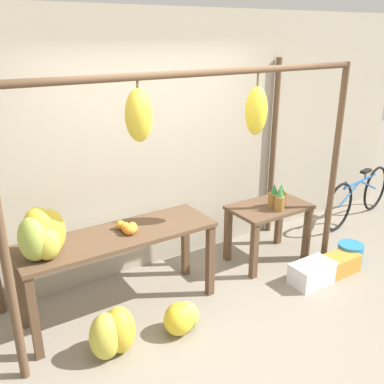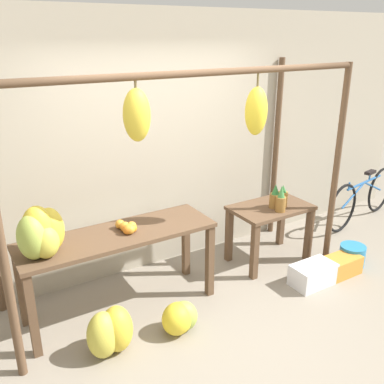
{
  "view_description": "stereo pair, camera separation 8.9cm",
  "coord_description": "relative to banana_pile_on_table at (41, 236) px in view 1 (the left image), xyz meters",
  "views": [
    {
      "loc": [
        -2.03,
        -2.47,
        2.55
      ],
      "look_at": [
        0.1,
        0.88,
        1.07
      ],
      "focal_mm": 40.0,
      "sensor_mm": 36.0,
      "label": 1
    },
    {
      "loc": [
        -1.95,
        -2.51,
        2.55
      ],
      "look_at": [
        0.1,
        0.88,
        1.07
      ],
      "focal_mm": 40.0,
      "sensor_mm": 36.0,
      "label": 2
    }
  ],
  "objects": [
    {
      "name": "banana_pile_on_table",
      "position": [
        0.0,
        0.0,
        0.0
      ],
      "size": [
        0.48,
        0.4,
        0.43
      ],
      "color": "gold",
      "rests_on": "display_table_main"
    },
    {
      "name": "banana_pile_ground_right",
      "position": [
        1.0,
        -0.54,
        -0.86
      ],
      "size": [
        0.44,
        0.39,
        0.3
      ],
      "color": "#9EB247",
      "rests_on": "ground_plane"
    },
    {
      "name": "stall_awning",
      "position": [
        1.37,
        -0.1,
        0.58
      ],
      "size": [
        3.5,
        1.11,
        2.28
      ],
      "color": "brown",
      "rests_on": "ground_plane"
    },
    {
      "name": "pineapple_cluster",
      "position": [
        2.58,
        -0.03,
        -0.2
      ],
      "size": [
        0.23,
        0.24,
        0.3
      ],
      "color": "#A3702D",
      "rests_on": "display_table_side"
    },
    {
      "name": "display_table_side",
      "position": [
        2.55,
        0.06,
        -0.47
      ],
      "size": [
        0.91,
        0.57,
        0.69
      ],
      "color": "brown",
      "rests_on": "ground_plane"
    },
    {
      "name": "shop_wall_back",
      "position": [
        1.39,
        0.74,
        0.39
      ],
      "size": [
        8.0,
        0.08,
        2.8
      ],
      "color": "#B2A893",
      "rests_on": "ground_plane"
    },
    {
      "name": "ground_plane",
      "position": [
        1.39,
        -0.82,
        -1.01
      ],
      "size": [
        20.0,
        20.0,
        0.0
      ],
      "primitive_type": "plane",
      "color": "gray"
    },
    {
      "name": "parked_bicycle",
      "position": [
        4.43,
        0.24,
        -0.65
      ],
      "size": [
        1.73,
        0.36,
        0.72
      ],
      "color": "black",
      "rests_on": "ground_plane"
    },
    {
      "name": "display_table_main",
      "position": [
        0.69,
        0.06,
        -0.32
      ],
      "size": [
        1.83,
        0.58,
        0.82
      ],
      "color": "brown",
      "rests_on": "ground_plane"
    },
    {
      "name": "banana_pile_ground_left",
      "position": [
        0.37,
        -0.47,
        -0.8
      ],
      "size": [
        0.49,
        0.39,
        0.42
      ],
      "color": "gold",
      "rests_on": "ground_plane"
    },
    {
      "name": "fruit_crate_purple",
      "position": [
        3.04,
        -0.62,
        -0.9
      ],
      "size": [
        0.43,
        0.25,
        0.21
      ],
      "color": "orange",
      "rests_on": "ground_plane"
    },
    {
      "name": "orange_pile",
      "position": [
        0.78,
        0.03,
        -0.15
      ],
      "size": [
        0.16,
        0.25,
        0.09
      ],
      "color": "orange",
      "rests_on": "display_table_main"
    },
    {
      "name": "blue_bucket",
      "position": [
        3.3,
        -0.54,
        -0.89
      ],
      "size": [
        0.29,
        0.29,
        0.24
      ],
      "color": "teal",
      "rests_on": "ground_plane"
    },
    {
      "name": "fruit_crate_white",
      "position": [
        2.61,
        -0.6,
        -0.89
      ],
      "size": [
        0.48,
        0.28,
        0.23
      ],
      "color": "silver",
      "rests_on": "ground_plane"
    }
  ]
}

